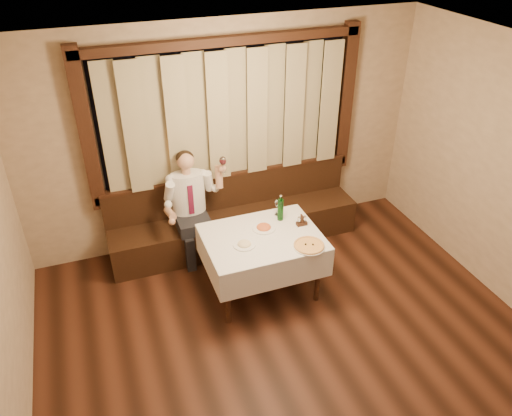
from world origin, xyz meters
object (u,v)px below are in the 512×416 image
object	(u,v)px
dining_table	(262,244)
banquette	(234,221)
pizza	(309,246)
cruet_caddy	(302,222)
pasta_red	(264,226)
green_bottle	(280,209)
seated_man	(190,199)
pasta_cream	(244,243)

from	to	relation	value
dining_table	banquette	bearing A→B (deg)	90.00
pizza	cruet_caddy	bearing A→B (deg)	76.24
banquette	pasta_red	size ratio (longest dim) A/B	12.13
pasta_red	green_bottle	bearing A→B (deg)	24.27
cruet_caddy	pizza	bearing A→B (deg)	-103.58
pizza	cruet_caddy	xyz separation A→B (m)	(0.10, 0.40, 0.03)
dining_table	green_bottle	world-z (taller)	green_bottle
dining_table	pasta_red	size ratio (longest dim) A/B	4.81
pizza	dining_table	bearing A→B (deg)	138.34
green_bottle	seated_man	size ratio (longest dim) A/B	0.23
pasta_red	seated_man	bearing A→B (deg)	128.36
pasta_cream	cruet_caddy	distance (m)	0.75
banquette	pasta_cream	bearing A→B (deg)	-102.06
banquette	dining_table	xyz separation A→B (m)	(0.00, -1.02, 0.34)
banquette	pizza	distance (m)	1.50
banquette	pasta_red	bearing A→B (deg)	-85.73
dining_table	pizza	distance (m)	0.54
cruet_caddy	green_bottle	bearing A→B (deg)	134.36
dining_table	pasta_cream	distance (m)	0.29
dining_table	pasta_red	distance (m)	0.20
dining_table	cruet_caddy	world-z (taller)	cruet_caddy
green_bottle	cruet_caddy	distance (m)	0.28
dining_table	cruet_caddy	bearing A→B (deg)	6.06
pizza	banquette	bearing A→B (deg)	106.00
dining_table	seated_man	world-z (taller)	seated_man
cruet_caddy	seated_man	xyz separation A→B (m)	(-1.06, 0.88, 0.01)
pasta_red	seated_man	size ratio (longest dim) A/B	0.19
green_bottle	pasta_cream	bearing A→B (deg)	-148.76
seated_man	pasta_cream	bearing A→B (deg)	-72.13
dining_table	pasta_cream	size ratio (longest dim) A/B	5.32
dining_table	pizza	world-z (taller)	pizza
pizza	green_bottle	xyz separation A→B (m)	(-0.08, 0.59, 0.12)
seated_man	dining_table	bearing A→B (deg)	-58.66
green_bottle	seated_man	distance (m)	1.12
dining_table	pizza	bearing A→B (deg)	-41.66
pasta_cream	banquette	bearing A→B (deg)	77.94
pasta_cream	seated_man	world-z (taller)	seated_man
banquette	green_bottle	bearing A→B (deg)	-68.41
pasta_cream	seated_man	bearing A→B (deg)	107.87
pasta_red	pasta_cream	distance (m)	0.38
pasta_red	green_bottle	distance (m)	0.28
cruet_caddy	pasta_cream	bearing A→B (deg)	-168.67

